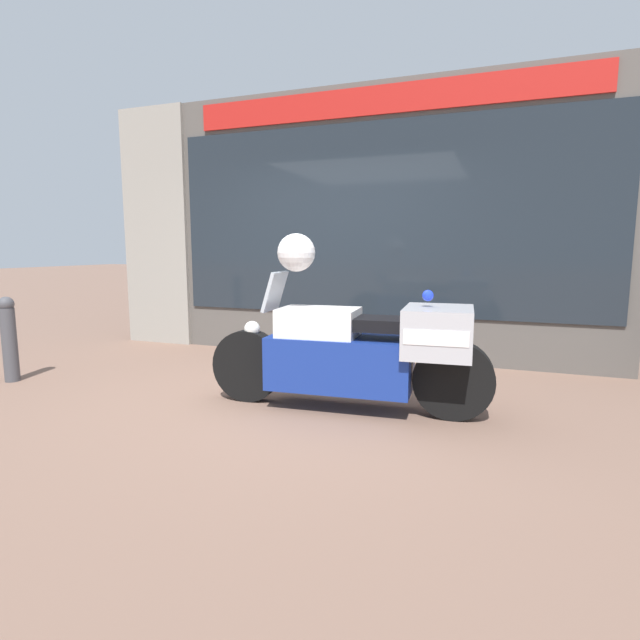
{
  "coord_description": "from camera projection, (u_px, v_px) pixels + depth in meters",
  "views": [
    {
      "loc": [
        1.93,
        -4.07,
        1.35
      ],
      "look_at": [
        0.28,
        0.32,
        0.67
      ],
      "focal_mm": 28.0,
      "sensor_mm": 36.0,
      "label": 1
    }
  ],
  "objects": [
    {
      "name": "ground_plane",
      "position": [
        280.0,
        395.0,
        4.63
      ],
      "size": [
        60.0,
        60.0,
        0.0
      ],
      "primitive_type": "plane",
      "color": "#7A5B4C"
    },
    {
      "name": "shop_building",
      "position": [
        312.0,
        226.0,
        6.41
      ],
      "size": [
        6.51,
        0.55,
        3.26
      ],
      "color": "#56514C",
      "rests_on": "ground"
    },
    {
      "name": "window_display",
      "position": [
        379.0,
        321.0,
        6.29
      ],
      "size": [
        5.03,
        0.3,
        1.81
      ],
      "color": "slate",
      "rests_on": "ground"
    },
    {
      "name": "paramedic_motorcycle",
      "position": [
        362.0,
        350.0,
        4.11
      ],
      "size": [
        2.4,
        0.68,
        1.15
      ],
      "rotation": [
        0.0,
        0.0,
        3.22
      ],
      "color": "black",
      "rests_on": "ground"
    },
    {
      "name": "white_helmet",
      "position": [
        296.0,
        253.0,
        4.16
      ],
      "size": [
        0.32,
        0.32,
        0.32
      ],
      "primitive_type": "sphere",
      "color": "white",
      "rests_on": "paramedic_motorcycle"
    },
    {
      "name": "street_bollard",
      "position": [
        9.0,
        338.0,
        5.05
      ],
      "size": [
        0.15,
        0.15,
        0.87
      ],
      "color": "#47474C",
      "rests_on": "ground"
    }
  ]
}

